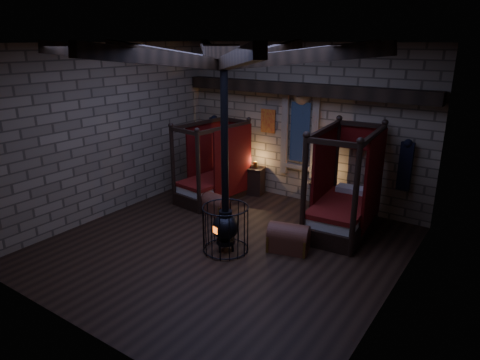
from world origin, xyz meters
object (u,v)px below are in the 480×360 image
Objects in this scene: trunk_left at (214,204)px; trunk_right at (289,239)px; bed_left at (214,180)px; bed_right at (343,206)px; stove at (226,224)px.

trunk_right is at bearing -12.36° from trunk_left.
trunk_right is (3.19, -1.59, -0.25)m from bed_left.
bed_right reaches higher than trunk_right.
trunk_right reaches higher than trunk_left.
trunk_left is at bearing -45.84° from bed_left.
bed_left is 0.90× the size of bed_right.
bed_right is 1.75m from trunk_right.
trunk_right is 1.37m from stove.
bed_left is 2.29× the size of trunk_right.
stove reaches higher than bed_left.
trunk_right is at bearing -19.53° from bed_left.
trunk_left is 0.81× the size of trunk_right.
bed_right is at bearing 20.06° from trunk_left.
stove reaches higher than bed_right.
stove reaches higher than trunk_left.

